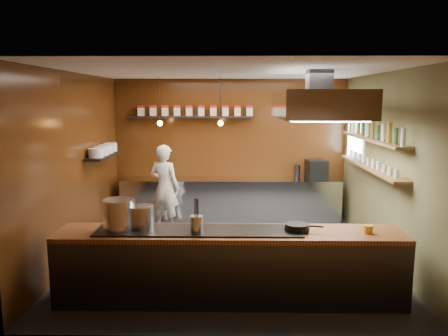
{
  "coord_description": "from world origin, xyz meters",
  "views": [
    {
      "loc": [
        0.01,
        -6.94,
        2.58
      ],
      "look_at": [
        -0.11,
        0.4,
        1.41
      ],
      "focal_mm": 35.0,
      "sensor_mm": 36.0,
      "label": 1
    }
  ],
  "objects_px": {
    "stockpot_large": "(119,214)",
    "stockpot_small": "(142,217)",
    "espresso_machine": "(316,169)",
    "extractor_hood": "(318,104)",
    "chef": "(165,188)"
  },
  "relations": [
    {
      "from": "extractor_hood",
      "to": "stockpot_small",
      "type": "distance_m",
      "value": 3.03
    },
    {
      "from": "chef",
      "to": "stockpot_small",
      "type": "bearing_deg",
      "value": 115.21
    },
    {
      "from": "stockpot_large",
      "to": "espresso_machine",
      "type": "xyz_separation_m",
      "value": [
        3.23,
        3.8,
        -0.03
      ]
    },
    {
      "from": "stockpot_small",
      "to": "espresso_machine",
      "type": "relative_size",
      "value": 0.74
    },
    {
      "from": "stockpot_large",
      "to": "chef",
      "type": "xyz_separation_m",
      "value": [
        0.12,
        3.01,
        -0.28
      ]
    },
    {
      "from": "espresso_machine",
      "to": "chef",
      "type": "distance_m",
      "value": 3.22
    },
    {
      "from": "extractor_hood",
      "to": "espresso_machine",
      "type": "relative_size",
      "value": 4.93
    },
    {
      "from": "chef",
      "to": "espresso_machine",
      "type": "bearing_deg",
      "value": -143.61
    },
    {
      "from": "stockpot_large",
      "to": "chef",
      "type": "relative_size",
      "value": 0.23
    },
    {
      "from": "extractor_hood",
      "to": "chef",
      "type": "distance_m",
      "value": 3.57
    },
    {
      "from": "stockpot_small",
      "to": "espresso_machine",
      "type": "xyz_separation_m",
      "value": [
        2.95,
        3.72,
        0.02
      ]
    },
    {
      "from": "stockpot_large",
      "to": "stockpot_small",
      "type": "relative_size",
      "value": 1.31
    },
    {
      "from": "stockpot_small",
      "to": "espresso_machine",
      "type": "height_order",
      "value": "espresso_machine"
    },
    {
      "from": "extractor_hood",
      "to": "chef",
      "type": "xyz_separation_m",
      "value": [
        -2.59,
        1.81,
        -1.65
      ]
    },
    {
      "from": "extractor_hood",
      "to": "espresso_machine",
      "type": "bearing_deg",
      "value": 78.74
    }
  ]
}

